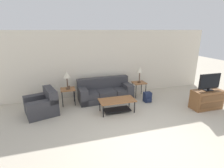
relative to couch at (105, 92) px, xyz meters
name	(u,v)px	position (x,y,z in m)	size (l,w,h in m)	color
ground_plane	(152,149)	(0.28, -3.20, -0.30)	(24.00, 24.00, 0.00)	beige
wall_back	(108,63)	(0.28, 0.58, 1.00)	(8.86, 0.06, 2.60)	silver
couch	(105,92)	(0.00, 0.00, 0.00)	(2.08, 0.96, 0.82)	#38383D
armchair	(42,105)	(-2.24, -0.59, -0.01)	(1.13, 1.15, 0.80)	#38383D
coffee_table	(117,103)	(0.10, -1.18, 0.02)	(1.17, 0.58, 0.43)	#935B33
side_table_left	(68,91)	(-1.39, -0.07, 0.23)	(0.51, 0.46, 0.59)	#935B33
side_table_right	(139,84)	(1.40, -0.07, 0.23)	(0.51, 0.46, 0.59)	#935B33
table_lamp_left	(67,75)	(-1.39, -0.07, 0.79)	(0.25, 0.25, 0.63)	#472D1E
table_lamp_right	(140,70)	(1.40, -0.07, 0.79)	(0.25, 0.25, 0.63)	#472D1E
tv_console	(207,99)	(3.13, -1.79, 0.03)	(1.04, 0.49, 0.65)	brown
television	(210,82)	(3.13, -1.79, 0.66)	(0.82, 0.20, 0.57)	black
backpack	(147,97)	(1.46, -0.70, -0.11)	(0.27, 0.30, 0.37)	#1E2847
picture_frame	(69,88)	(-1.36, -0.14, 0.36)	(0.10, 0.04, 0.13)	#4C3828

